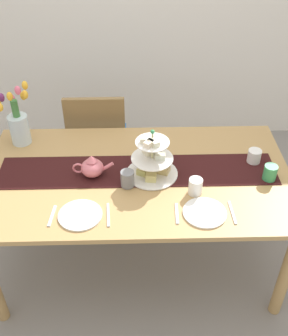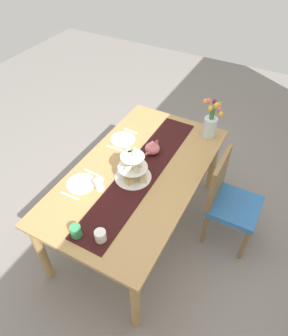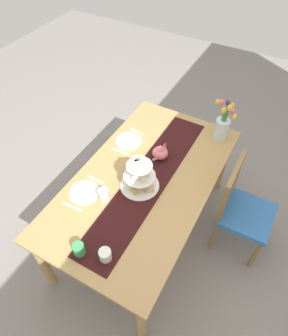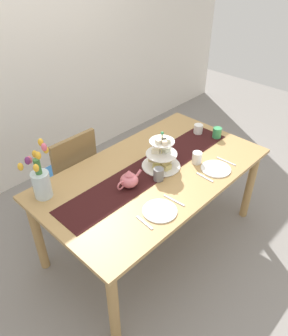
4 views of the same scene
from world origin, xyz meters
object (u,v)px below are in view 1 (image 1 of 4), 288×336
tiered_cake_stand (153,162)px  teapot (92,167)px  knife_right (232,212)px  fork_right (177,213)px  knife_left (108,215)px  mug_grey (127,179)px  chair_left (98,139)px  dinner_plate_right (205,213)px  mug_orange (270,173)px  mug_white_text (195,186)px  tulip_vase (18,123)px  cream_jug (254,156)px  dining_table (138,186)px  fork_left (52,216)px  dinner_plate_left (80,215)px

tiered_cake_stand → teapot: 0.35m
knife_right → fork_right: bearing=180.0°
knife_left → mug_grey: 0.26m
chair_left → fork_right: size_ratio=6.07×
dinner_plate_right → mug_orange: mug_orange is taller
mug_white_text → tulip_vase: bearing=153.6°
tiered_cake_stand → chair_left: bearing=117.4°
cream_jug → knife_left: size_ratio=0.50×
cream_jug → mug_grey: size_ratio=0.89×
tulip_vase → teapot: bearing=-36.3°
dining_table → mug_grey: bearing=-120.5°
teapot → fork_left: 0.38m
tiered_cake_stand → dinner_plate_right: size_ratio=1.32×
fork_right → knife_right: 0.29m
cream_jug → fork_left: bearing=-159.4°
dinner_plate_left → mug_orange: 1.09m
knife_left → mug_white_text: size_ratio=1.79×
cream_jug → teapot: bearing=-174.0°
dining_table → mug_grey: mug_grey is taller
teapot → knife_left: bearing=-72.7°
dinner_plate_left → mug_orange: (1.05, 0.27, 0.04)m
chair_left → dinner_plate_right: 1.26m
cream_jug → knife_right: bearing=-116.0°
knife_right → mug_white_text: bearing=137.9°
cream_jug → dinner_plate_left: bearing=-156.8°
mug_grey → knife_left: bearing=-113.3°
teapot → cream_jug: size_ratio=2.80×
dining_table → mug_orange: 0.77m
dining_table → dinner_plate_left: bearing=-132.6°
mug_grey → dining_table: bearing=59.5°
tulip_vase → mug_white_text: bearing=-26.4°
tiered_cake_stand → dinner_plate_left: (-0.39, -0.33, -0.09)m
fork_left → cream_jug: bearing=20.6°
knife_left → mug_white_text: (0.47, 0.16, 0.04)m
chair_left → knife_left: 1.09m
chair_left → mug_grey: bearing=-74.3°
dinner_plate_left → mug_white_text: (0.62, 0.16, 0.04)m
tulip_vase → knife_right: size_ratio=2.46×
dining_table → fork_right: size_ratio=11.94×
mug_white_text → mug_grey: bearing=169.2°
dining_table → knife_left: size_ratio=10.53×
knife_left → tulip_vase: bearing=130.4°
tiered_cake_stand → tulip_vase: bearing=157.0°
tulip_vase → mug_white_text: (1.05, -0.52, -0.10)m
fork_right → tulip_vase: bearing=144.0°
mug_orange → dining_table: bearing=175.2°
tulip_vase → fork_left: size_ratio=2.79×
knife_left → mug_orange: mug_orange is taller
knife_right → teapot: bearing=156.3°
dinner_plate_left → knife_right: size_ratio=1.35×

